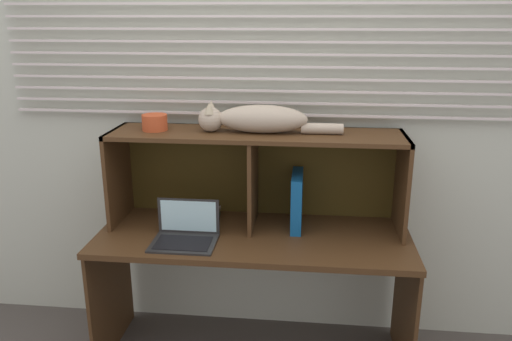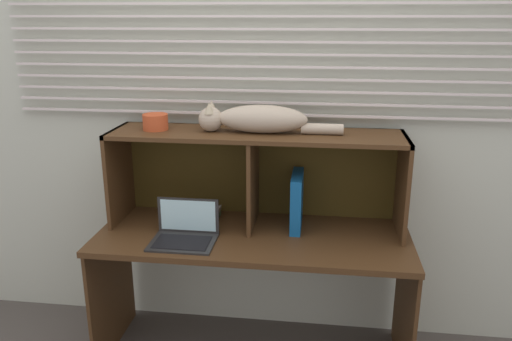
# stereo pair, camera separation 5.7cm
# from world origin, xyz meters

# --- Properties ---
(back_panel_with_blinds) EXTENTS (4.40, 0.08, 2.50)m
(back_panel_with_blinds) POSITION_xyz_m (0.00, 0.55, 1.26)
(back_panel_with_blinds) COLOR beige
(back_panel_with_blinds) RESTS_ON ground
(desk) EXTENTS (1.58, 0.62, 0.71)m
(desk) POSITION_xyz_m (0.00, 0.20, 0.58)
(desk) COLOR #462C17
(desk) RESTS_ON ground
(hutch_shelf_unit) EXTENTS (1.49, 0.36, 0.50)m
(hutch_shelf_unit) POSITION_xyz_m (-0.00, 0.36, 1.06)
(hutch_shelf_unit) COLOR #462C17
(hutch_shelf_unit) RESTS_ON desk
(cat) EXTENTS (0.72, 0.16, 0.15)m
(cat) POSITION_xyz_m (-0.00, 0.32, 1.28)
(cat) COLOR #B3A28C
(cat) RESTS_ON hutch_shelf_unit
(laptop) EXTENTS (0.31, 0.24, 0.19)m
(laptop) POSITION_xyz_m (-0.32, 0.08, 0.75)
(laptop) COLOR #262626
(laptop) RESTS_ON desk
(binder_upright) EXTENTS (0.05, 0.27, 0.29)m
(binder_upright) POSITION_xyz_m (0.21, 0.32, 0.86)
(binder_upright) COLOR #115190
(binder_upright) RESTS_ON desk
(book_stack) EXTENTS (0.16, 0.23, 0.06)m
(book_stack) POSITION_xyz_m (-0.28, 0.32, 0.74)
(book_stack) COLOR #476350
(book_stack) RESTS_ON desk
(small_basket) EXTENTS (0.13, 0.13, 0.08)m
(small_basket) POSITION_xyz_m (-0.52, 0.32, 1.25)
(small_basket) COLOR #BE4925
(small_basket) RESTS_ON hutch_shelf_unit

